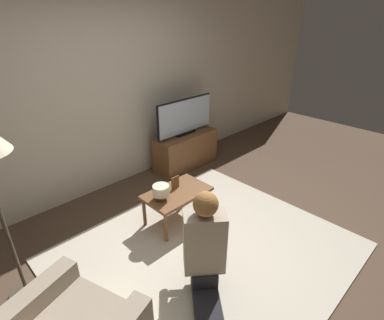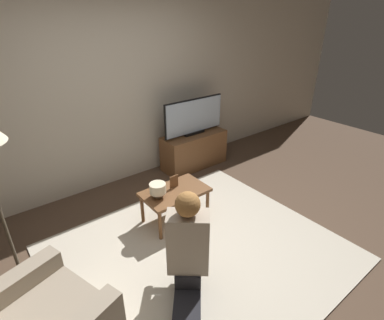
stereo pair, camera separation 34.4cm
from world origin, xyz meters
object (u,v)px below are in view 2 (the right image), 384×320
object	(u,v)px
tv	(194,117)
person_kneeling	(188,247)
coffee_table	(175,194)
table_lamp	(158,189)

from	to	relation	value
tv	person_kneeling	size ratio (longest dim) A/B	1.04
coffee_table	table_lamp	size ratio (longest dim) A/B	4.12
coffee_table	table_lamp	bearing A→B (deg)	179.45
tv	table_lamp	xyz separation A→B (m)	(-1.27, -0.97, -0.31)
table_lamp	person_kneeling	bearing A→B (deg)	-107.30
person_kneeling	table_lamp	size ratio (longest dim) A/B	5.59
tv	table_lamp	size ratio (longest dim) A/B	5.81
coffee_table	table_lamp	world-z (taller)	table_lamp
tv	person_kneeling	distance (m)	2.45
tv	person_kneeling	bearing A→B (deg)	-129.67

